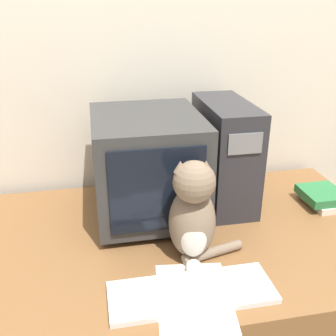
% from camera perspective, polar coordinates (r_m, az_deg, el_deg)
% --- Properties ---
extents(wall_back, '(7.00, 0.05, 2.50)m').
position_cam_1_polar(wall_back, '(1.74, -2.63, 14.36)').
color(wall_back, beige).
rests_on(wall_back, ground_plane).
extents(desk, '(1.61, 0.91, 0.74)m').
position_cam_1_polar(desk, '(1.68, 0.84, -20.25)').
color(desk, brown).
rests_on(desk, ground_plane).
extents(crt_monitor, '(0.40, 0.46, 0.40)m').
position_cam_1_polar(crt_monitor, '(1.48, -2.98, 0.41)').
color(crt_monitor, '#333333').
rests_on(crt_monitor, desk).
extents(computer_tower, '(0.18, 0.41, 0.42)m').
position_cam_1_polar(computer_tower, '(1.60, 8.19, 2.11)').
color(computer_tower, '#28282D').
rests_on(computer_tower, desk).
extents(keyboard, '(0.48, 0.17, 0.02)m').
position_cam_1_polar(keyboard, '(1.19, 3.45, -17.55)').
color(keyboard, silver).
rests_on(keyboard, desk).
extents(cat, '(0.26, 0.23, 0.35)m').
position_cam_1_polar(cat, '(1.25, 3.68, -6.82)').
color(cat, '#7A6651').
rests_on(cat, desk).
extents(book_stack, '(0.16, 0.18, 0.06)m').
position_cam_1_polar(book_stack, '(1.74, 21.43, -3.95)').
color(book_stack, beige).
rests_on(book_stack, desk).
extents(pen, '(0.13, 0.06, 0.01)m').
position_cam_1_polar(pen, '(1.22, -3.23, -16.61)').
color(pen, black).
rests_on(pen, desk).
extents(paper_sheet, '(0.25, 0.32, 0.00)m').
position_cam_1_polar(paper_sheet, '(1.19, 3.78, -18.14)').
color(paper_sheet, white).
rests_on(paper_sheet, desk).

